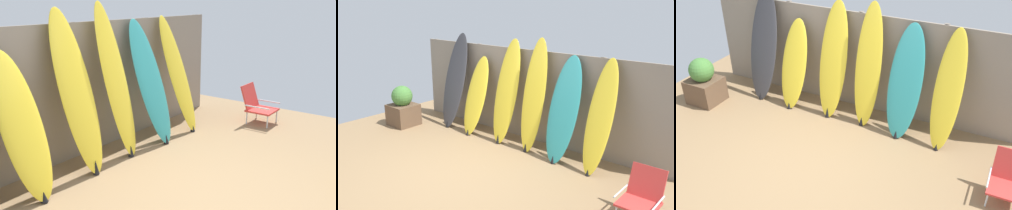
{
  "view_description": "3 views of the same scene",
  "coord_description": "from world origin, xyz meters",
  "views": [
    {
      "loc": [
        -3.15,
        -1.88,
        2.09
      ],
      "look_at": [
        0.08,
        0.56,
        0.94
      ],
      "focal_mm": 40.0,
      "sensor_mm": 36.0,
      "label": 1
    },
    {
      "loc": [
        4.21,
        -3.76,
        2.78
      ],
      "look_at": [
        0.33,
        0.82,
        1.03
      ],
      "focal_mm": 40.0,
      "sensor_mm": 36.0,
      "label": 2
    },
    {
      "loc": [
        2.44,
        -3.64,
        3.7
      ],
      "look_at": [
        0.46,
        0.42,
        0.97
      ],
      "focal_mm": 40.0,
      "sensor_mm": 36.0,
      "label": 3
    }
  ],
  "objects": [
    {
      "name": "surfboard_teal_4",
      "position": [
        1.0,
        1.57,
        0.9
      ],
      "size": [
        0.57,
        0.71,
        1.82
      ],
      "color": "teal",
      "rests_on": "ground"
    },
    {
      "name": "planter_box",
      "position": [
        -2.7,
        0.84,
        0.4
      ],
      "size": [
        0.58,
        0.56,
        0.89
      ],
      "color": "brown",
      "rests_on": "ground"
    },
    {
      "name": "ground",
      "position": [
        0.0,
        0.0,
        0.0
      ],
      "size": [
        7.68,
        7.68,
        0.0
      ],
      "primitive_type": "plane",
      "color": "#8E704C"
    },
    {
      "name": "fence_back",
      "position": [
        -0.0,
        2.01,
        0.9
      ],
      "size": [
        6.08,
        0.11,
        1.8
      ],
      "color": "gray",
      "rests_on": "ground"
    },
    {
      "name": "surfboard_yellow_5",
      "position": [
        1.68,
        1.57,
        0.91
      ],
      "size": [
        0.45,
        0.74,
        1.85
      ],
      "color": "yellow",
      "rests_on": "ground"
    },
    {
      "name": "surfboard_charcoal_0",
      "position": [
        -1.81,
        1.62,
        1.0
      ],
      "size": [
        0.58,
        0.65,
        2.03
      ],
      "color": "#38383D",
      "rests_on": "ground"
    },
    {
      "name": "beach_chair",
      "position": [
        2.77,
        0.65,
        0.33
      ],
      "size": [
        0.5,
        0.55,
        0.65
      ],
      "rotation": [
        0.0,
        0.0,
        -0.33
      ],
      "color": "silver",
      "rests_on": "ground"
    },
    {
      "name": "surfboard_yellow_2",
      "position": [
        -0.33,
        1.62,
        0.99
      ],
      "size": [
        0.53,
        0.65,
        2.01
      ],
      "color": "yellow",
      "rests_on": "ground"
    },
    {
      "name": "surfboard_yellow_1",
      "position": [
        -1.11,
        1.57,
        0.79
      ],
      "size": [
        0.52,
        0.66,
        1.6
      ],
      "color": "yellow",
      "rests_on": "ground"
    },
    {
      "name": "surfboard_yellow_3",
      "position": [
        0.33,
        1.61,
        1.02
      ],
      "size": [
        0.5,
        0.61,
        2.07
      ],
      "color": "yellow",
      "rests_on": "ground"
    }
  ]
}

